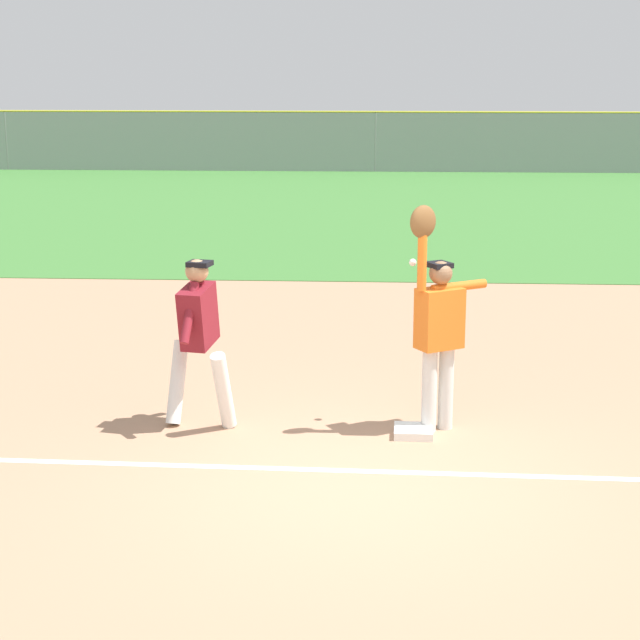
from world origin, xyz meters
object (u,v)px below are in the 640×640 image
Objects in this scene: fielder at (438,322)px; parked_car_tan at (611,144)px; parked_car_blue at (486,144)px; first_base at (413,431)px; runner at (199,331)px; baseball at (413,262)px; parked_car_black at (196,143)px; parked_car_silver at (334,144)px.

fielder is 0.51× the size of parked_car_tan.
first_base is at bearing -93.91° from parked_car_blue.
runner is 23.24× the size of baseball.
fielder reaches higher than parked_car_blue.
fielder is 31.12m from parked_car_black.
fielder is at bearing -106.83° from parked_car_tan.
first_base is 30.56m from parked_car_blue.
runner reaches higher than baseball.
baseball is at bearing 19.52° from runner.
fielder reaches higher than baseball.
baseball reaches higher than parked_car_black.
parked_car_silver is at bearing 93.93° from first_base.
parked_car_silver and parked_car_tan have the same top height.
parked_car_blue is at bearing 83.25° from first_base.
parked_car_black is (-7.31, 30.37, 0.63)m from first_base.
parked_car_silver reaches higher than first_base.
parked_car_black is at bearing -177.30° from parked_car_blue.
fielder is 0.51× the size of parked_car_blue.
first_base is 2.35m from runner.
parked_car_blue is at bearing 91.20° from runner.
parked_car_silver is at bearing -5.85° from parked_car_black.
baseball is 31.39m from parked_car_tan.
parked_car_black is at bearing 179.12° from parked_car_tan.
fielder is 1.33× the size of runner.
first_base is 0.08× the size of parked_car_black.
fielder is at bearing -80.02° from parked_car_black.
parked_car_black is (-7.28, 29.94, -0.99)m from baseball.
parked_car_blue is at bearing 7.92° from parked_car_silver.
baseball is at bearing 13.33° from fielder.
parked_car_black is 1.01× the size of parked_car_blue.
runner reaches higher than parked_car_tan.
first_base is 0.08× the size of parked_car_blue.
fielder is at bearing -79.13° from parked_car_silver.
parked_car_blue is at bearing -37.70° from fielder.
parked_car_tan is at bearing 7.08° from parked_car_blue.
first_base is 0.09× the size of parked_car_tan.
first_base is 1.12m from fielder.
runner is (-2.37, -0.03, -0.12)m from fielder.
fielder reaches higher than runner.
parked_car_blue is 1.01× the size of parked_car_tan.
runner is 30.66m from parked_car_black.
parked_car_black is (-7.53, 30.20, -0.45)m from fielder.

